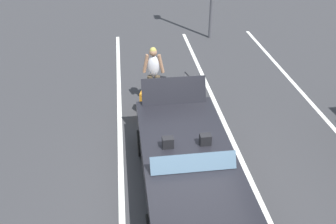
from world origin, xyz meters
name	(u,v)px	position (x,y,z in m)	size (l,w,h in m)	color
ground_plane	(187,188)	(0.00, 0.00, 0.00)	(80.00, 80.00, 0.00)	#333335
lot_line_near	(121,194)	(0.00, -1.34, 0.00)	(18.00, 0.12, 0.01)	silver
lot_line_mid	(252,183)	(0.00, 1.36, 0.00)	(18.00, 0.12, 0.01)	silver
convertible_car	(190,173)	(0.20, 0.00, 0.59)	(4.19, 1.87, 1.52)	black
suitcase_large_black	(183,96)	(-3.17, 0.42, 0.37)	(0.53, 0.38, 1.04)	black
suitcase_medium_bright	(148,103)	(-3.03, -0.56, 0.31)	(0.35, 0.45, 0.62)	orange
suitcase_small_carryon	(160,85)	(-4.15, -0.13, 0.25)	(0.34, 0.39, 0.50)	black
traveler_person	(154,72)	(-3.60, -0.35, 0.93)	(0.27, 0.61, 1.65)	#4C3F2D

